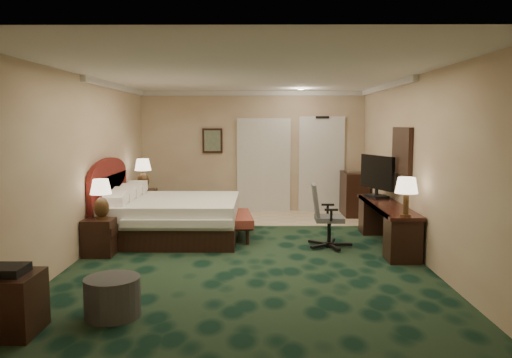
{
  "coord_description": "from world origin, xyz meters",
  "views": [
    {
      "loc": [
        0.16,
        -7.47,
        1.99
      ],
      "look_at": [
        0.1,
        0.6,
        1.08
      ],
      "focal_mm": 35.0,
      "sensor_mm": 36.0,
      "label": 1
    }
  ],
  "objects_px": {
    "nightstand_near": "(100,237)",
    "nightstand_far": "(142,206)",
    "lamp_near": "(101,199)",
    "side_table": "(10,304)",
    "desk_chair": "(329,216)",
    "lamp_far": "(143,174)",
    "bed_bench": "(239,226)",
    "ottoman": "(113,297)",
    "tv": "(377,177)",
    "minibar": "(354,194)",
    "bed": "(175,218)",
    "desk": "(386,225)"
  },
  "relations": [
    {
      "from": "desk_chair",
      "to": "nightstand_near",
      "type": "bearing_deg",
      "value": -170.87
    },
    {
      "from": "lamp_far",
      "to": "bed_bench",
      "type": "distance_m",
      "value": 2.56
    },
    {
      "from": "lamp_near",
      "to": "bed",
      "type": "bearing_deg",
      "value": 51.27
    },
    {
      "from": "nightstand_far",
      "to": "tv",
      "type": "height_order",
      "value": "tv"
    },
    {
      "from": "side_table",
      "to": "bed",
      "type": "bearing_deg",
      "value": 77.49
    },
    {
      "from": "nightstand_far",
      "to": "side_table",
      "type": "bearing_deg",
      "value": -89.82
    },
    {
      "from": "side_table",
      "to": "minibar",
      "type": "height_order",
      "value": "minibar"
    },
    {
      "from": "bed_bench",
      "to": "desk_chair",
      "type": "xyz_separation_m",
      "value": [
        1.48,
        -0.68,
        0.31
      ]
    },
    {
      "from": "tv",
      "to": "nightstand_far",
      "type": "bearing_deg",
      "value": 144.93
    },
    {
      "from": "lamp_near",
      "to": "lamp_far",
      "type": "relative_size",
      "value": 0.96
    },
    {
      "from": "side_table",
      "to": "nightstand_far",
      "type": "bearing_deg",
      "value": 90.18
    },
    {
      "from": "nightstand_near",
      "to": "bed_bench",
      "type": "distance_m",
      "value": 2.36
    },
    {
      "from": "nightstand_near",
      "to": "lamp_far",
      "type": "bearing_deg",
      "value": 88.61
    },
    {
      "from": "minibar",
      "to": "ottoman",
      "type": "bearing_deg",
      "value": -121.98
    },
    {
      "from": "side_table",
      "to": "tv",
      "type": "distance_m",
      "value": 6.15
    },
    {
      "from": "lamp_far",
      "to": "tv",
      "type": "height_order",
      "value": "tv"
    },
    {
      "from": "nightstand_near",
      "to": "nightstand_far",
      "type": "distance_m",
      "value": 2.53
    },
    {
      "from": "side_table",
      "to": "minibar",
      "type": "distance_m",
      "value": 7.56
    },
    {
      "from": "lamp_far",
      "to": "minibar",
      "type": "bearing_deg",
      "value": 8.93
    },
    {
      "from": "lamp_near",
      "to": "bed_bench",
      "type": "xyz_separation_m",
      "value": [
        2.02,
        1.17,
        -0.65
      ]
    },
    {
      "from": "ottoman",
      "to": "desk_chair",
      "type": "xyz_separation_m",
      "value": [
        2.64,
        2.92,
        0.31
      ]
    },
    {
      "from": "ottoman",
      "to": "side_table",
      "type": "bearing_deg",
      "value": -152.34
    },
    {
      "from": "bed_bench",
      "to": "ottoman",
      "type": "distance_m",
      "value": 3.77
    },
    {
      "from": "tv",
      "to": "minibar",
      "type": "distance_m",
      "value": 2.03
    },
    {
      "from": "bed",
      "to": "ottoman",
      "type": "distance_m",
      "value": 3.56
    },
    {
      "from": "lamp_near",
      "to": "side_table",
      "type": "height_order",
      "value": "lamp_near"
    },
    {
      "from": "lamp_far",
      "to": "ottoman",
      "type": "bearing_deg",
      "value": -80.56
    },
    {
      "from": "ottoman",
      "to": "side_table",
      "type": "height_order",
      "value": "side_table"
    },
    {
      "from": "bed",
      "to": "desk",
      "type": "height_order",
      "value": "bed"
    },
    {
      "from": "ottoman",
      "to": "desk_chair",
      "type": "distance_m",
      "value": 3.95
    },
    {
      "from": "bed",
      "to": "nightstand_far",
      "type": "bearing_deg",
      "value": 122.73
    },
    {
      "from": "bed",
      "to": "lamp_near",
      "type": "relative_size",
      "value": 3.62
    },
    {
      "from": "bed_bench",
      "to": "side_table",
      "type": "xyz_separation_m",
      "value": [
        -2.0,
        -4.03,
        0.08
      ]
    },
    {
      "from": "desk",
      "to": "nightstand_near",
      "type": "bearing_deg",
      "value": -172.3
    },
    {
      "from": "bed",
      "to": "nightstand_near",
      "type": "height_order",
      "value": "bed"
    },
    {
      "from": "ottoman",
      "to": "side_table",
      "type": "distance_m",
      "value": 0.95
    },
    {
      "from": "bed",
      "to": "lamp_far",
      "type": "relative_size",
      "value": 3.46
    },
    {
      "from": "tv",
      "to": "lamp_near",
      "type": "bearing_deg",
      "value": 176.78
    },
    {
      "from": "nightstand_far",
      "to": "lamp_far",
      "type": "distance_m",
      "value": 0.64
    },
    {
      "from": "nightstand_far",
      "to": "lamp_near",
      "type": "xyz_separation_m",
      "value": [
        -0.0,
        -2.54,
        0.53
      ]
    },
    {
      "from": "ottoman",
      "to": "tv",
      "type": "distance_m",
      "value": 5.26
    },
    {
      "from": "lamp_near",
      "to": "lamp_far",
      "type": "xyz_separation_m",
      "value": [
        0.03,
        2.59,
        0.11
      ]
    },
    {
      "from": "lamp_near",
      "to": "ottoman",
      "type": "xyz_separation_m",
      "value": [
        0.86,
        -2.42,
        -0.65
      ]
    },
    {
      "from": "ottoman",
      "to": "desk_chair",
      "type": "relative_size",
      "value": 0.56
    },
    {
      "from": "desk_chair",
      "to": "minibar",
      "type": "xyz_separation_m",
      "value": [
        0.93,
        2.79,
        -0.04
      ]
    },
    {
      "from": "ottoman",
      "to": "side_table",
      "type": "xyz_separation_m",
      "value": [
        -0.84,
        -0.44,
        0.08
      ]
    },
    {
      "from": "desk",
      "to": "lamp_far",
      "type": "bearing_deg",
      "value": 155.85
    },
    {
      "from": "lamp_far",
      "to": "bed_bench",
      "type": "xyz_separation_m",
      "value": [
        1.99,
        -1.42,
        -0.76
      ]
    },
    {
      "from": "desk_chair",
      "to": "tv",
      "type": "bearing_deg",
      "value": 43.0
    },
    {
      "from": "desk_chair",
      "to": "lamp_far",
      "type": "bearing_deg",
      "value": 150.09
    }
  ]
}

